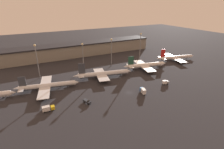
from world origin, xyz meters
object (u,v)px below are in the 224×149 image
Objects in this scene: airplane_2 at (103,74)px; service_vehicle_3 at (143,91)px; airplane_4 at (175,57)px; airplane_3 at (145,65)px; service_vehicle_1 at (87,101)px; service_vehicle_2 at (165,82)px; service_vehicle_0 at (48,108)px; airplane_1 at (47,86)px.

service_vehicle_3 is at bearing -58.60° from airplane_2.
airplane_3 is at bearing -160.18° from airplane_4.
service_vehicle_2 is at bearing 70.79° from service_vehicle_1.
service_vehicle_3 is at bearing -137.58° from airplane_4.
service_vehicle_2 is at bearing -1.64° from service_vehicle_0.
service_vehicle_1 is at bearing -142.85° from airplane_3.
airplane_3 is at bearing 13.66° from airplane_2.
service_vehicle_3 reaches higher than service_vehicle_0.
airplane_3 is at bearing 19.34° from service_vehicle_0.
airplane_4 reaches higher than airplane_3.
service_vehicle_3 is (-75.03, -43.72, -0.93)m from airplane_4.
service_vehicle_0 is at bearing -136.55° from airplane_2.
airplane_4 is at bearing 15.64° from airplane_1.
service_vehicle_2 is (61.10, -2.09, 0.54)m from service_vehicle_1.
service_vehicle_2 is at bearing -89.93° from airplane_3.
service_vehicle_3 is (-30.74, -37.78, -1.26)m from airplane_3.
airplane_4 is at bearing 19.82° from airplane_3.
airplane_2 is 9.69× the size of service_vehicle_2.
airplane_3 reaches higher than service_vehicle_0.
airplane_1 is 0.92× the size of airplane_2.
airplane_2 is at bearing 32.41° from service_vehicle_0.
airplane_4 is 8.95× the size of service_vehicle_2.
service_vehicle_2 is (36.23, -32.80, -1.61)m from airplane_2.
airplane_2 is (43.48, 0.87, 0.40)m from airplane_1.
airplane_4 is 7.12× the size of service_vehicle_1.
airplane_2 is 48.90m from service_vehicle_2.
service_vehicle_2 is 23.77m from service_vehicle_3.
service_vehicle_2 is (-7.28, -33.92, -1.59)m from airplane_3.
airplane_1 reaches higher than service_vehicle_1.
service_vehicle_3 reaches higher than service_vehicle_1.
service_vehicle_2 is at bearing -62.57° from service_vehicle_3.
airplane_1 is 87.02m from airplane_3.
airplane_3 is at bearing 97.72° from service_vehicle_1.
airplane_4 reaches higher than service_vehicle_0.
airplane_1 is 8.89× the size of service_vehicle_2.
airplane_2 reaches higher than airplane_3.
airplane_3 is 95.65m from service_vehicle_0.
airplane_1 is at bearing -164.36° from airplane_4.
airplane_2 is 88.09m from airplane_4.
service_vehicle_3 is at bearing 63.77° from service_vehicle_1.
service_vehicle_3 is at bearing -163.85° from service_vehicle_2.
service_vehicle_0 is at bearing 100.58° from service_vehicle_3.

